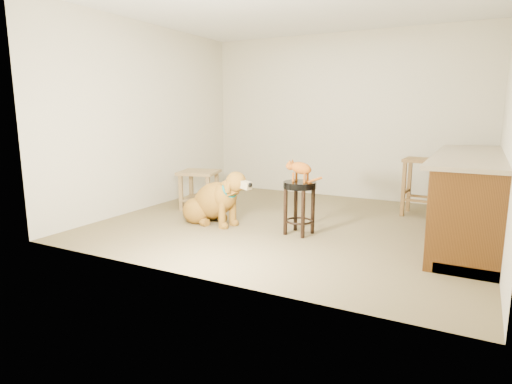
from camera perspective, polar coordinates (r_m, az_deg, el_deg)
The scene contains 8 objects.
floor at distance 5.40m, azimuth 4.84°, elevation -4.25°, with size 4.50×4.00×0.01m, color brown.
room_shell at distance 5.22m, azimuth 5.14°, elevation 13.82°, with size 4.54×4.04×2.62m.
cabinet_run at distance 5.20m, azimuth 26.45°, elevation -0.98°, with size 0.70×2.56×0.94m.
padded_stool at distance 4.87m, azimuth 5.82°, elevation -0.68°, with size 0.37×0.37×0.61m.
wood_stool at distance 6.14m, azimuth 20.94°, elevation 0.76°, with size 0.45×0.45×0.77m.
side_table at distance 6.23m, azimuth -7.59°, elevation 1.11°, with size 0.64×0.64×0.54m.
golden_retriever at distance 5.36m, azimuth -5.62°, elevation -1.32°, with size 1.14×0.63×0.74m.
tabby_kitten at distance 4.82m, azimuth 5.79°, elevation 3.12°, with size 0.44×0.16×0.27m.
Camera 1 is at (2.01, -4.81, 1.40)m, focal length 30.00 mm.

